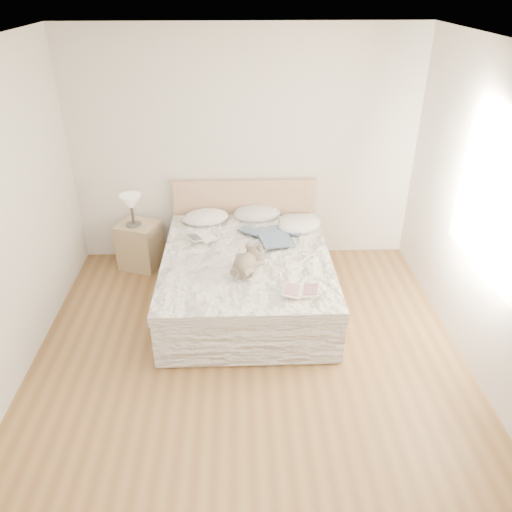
% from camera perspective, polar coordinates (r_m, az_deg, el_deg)
% --- Properties ---
extents(floor, '(4.00, 4.50, 0.00)m').
position_cam_1_polar(floor, '(4.58, -0.73, -13.38)').
color(floor, brown).
rests_on(floor, ground).
extents(ceiling, '(4.00, 4.50, 0.00)m').
position_cam_1_polar(ceiling, '(3.37, -1.05, 22.42)').
color(ceiling, white).
rests_on(ceiling, ground).
extents(wall_back, '(4.00, 0.02, 2.70)m').
position_cam_1_polar(wall_back, '(5.87, -1.38, 12.05)').
color(wall_back, silver).
rests_on(wall_back, ground).
extents(wall_right, '(0.02, 4.50, 2.70)m').
position_cam_1_polar(wall_right, '(4.31, 26.77, 1.98)').
color(wall_right, silver).
rests_on(wall_right, ground).
extents(window, '(0.02, 1.30, 1.10)m').
position_cam_1_polar(window, '(4.51, 25.30, 4.89)').
color(window, white).
rests_on(window, wall_right).
extents(bed, '(1.72, 2.14, 1.00)m').
position_cam_1_polar(bed, '(5.34, -1.08, -2.19)').
color(bed, tan).
rests_on(bed, floor).
extents(nightstand, '(0.56, 0.53, 0.56)m').
position_cam_1_polar(nightstand, '(6.14, -13.09, 1.24)').
color(nightstand, tan).
rests_on(nightstand, floor).
extents(table_lamp, '(0.28, 0.28, 0.38)m').
position_cam_1_polar(table_lamp, '(5.88, -14.09, 5.81)').
color(table_lamp, '#49443F').
rests_on(table_lamp, nightstand).
extents(pillow_left, '(0.60, 0.49, 0.16)m').
position_cam_1_polar(pillow_left, '(5.86, -5.76, 4.43)').
color(pillow_left, white).
rests_on(pillow_left, bed).
extents(pillow_middle, '(0.60, 0.45, 0.17)m').
position_cam_1_polar(pillow_middle, '(5.93, 0.11, 4.91)').
color(pillow_middle, silver).
rests_on(pillow_middle, bed).
extents(pillow_right, '(0.64, 0.58, 0.16)m').
position_cam_1_polar(pillow_right, '(5.68, 4.98, 3.62)').
color(pillow_right, white).
rests_on(pillow_right, bed).
extents(blouse, '(0.62, 0.64, 0.02)m').
position_cam_1_polar(blouse, '(5.41, 2.17, 2.20)').
color(blouse, '#3A4C6A').
rests_on(blouse, bed).
extents(photo_book, '(0.34, 0.31, 0.02)m').
position_cam_1_polar(photo_book, '(5.41, -6.28, 2.01)').
color(photo_book, white).
rests_on(photo_book, bed).
extents(childrens_book, '(0.38, 0.30, 0.02)m').
position_cam_1_polar(childrens_book, '(4.52, 5.19, -3.98)').
color(childrens_book, '#FAEACD').
rests_on(childrens_book, bed).
extents(teddy_bear, '(0.40, 0.45, 0.20)m').
position_cam_1_polar(teddy_bear, '(4.78, -1.29, -1.52)').
color(teddy_bear, '#695D4E').
rests_on(teddy_bear, bed).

